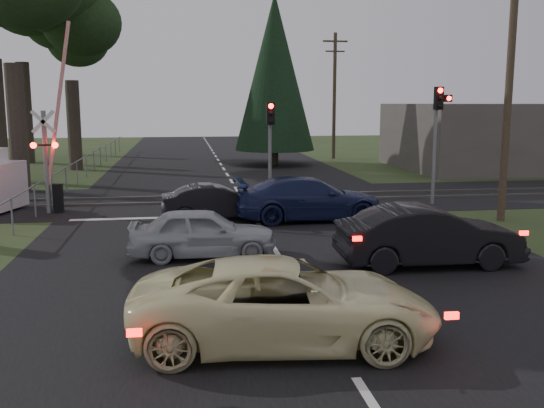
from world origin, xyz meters
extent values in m
plane|color=#283C1B|center=(0.00, 0.00, 0.00)|extent=(120.00, 120.00, 0.00)
cube|color=black|center=(0.00, 10.00, 0.01)|extent=(14.00, 100.00, 0.01)
cube|color=black|center=(0.00, 12.00, 0.01)|extent=(120.00, 8.00, 0.01)
cube|color=silver|center=(0.00, 8.20, 0.01)|extent=(13.00, 0.35, 0.00)
cube|color=#59544C|center=(0.00, 11.20, 0.05)|extent=(120.00, 0.12, 0.10)
cube|color=#59544C|center=(0.00, 12.80, 0.05)|extent=(120.00, 0.12, 0.10)
cylinder|color=slate|center=(-7.50, 9.80, 1.90)|extent=(0.18, 0.18, 3.80)
cube|color=white|center=(-7.50, 9.70, 3.40)|extent=(0.88, 0.03, 0.88)
cube|color=white|center=(-7.50, 9.70, 3.40)|extent=(0.88, 0.03, 0.88)
cube|color=black|center=(-7.50, 9.72, 2.55)|extent=(0.90, 0.06, 0.06)
sphere|color=#FF0C07|center=(-7.88, 9.65, 2.55)|extent=(0.22, 0.22, 0.22)
sphere|color=#FF0C07|center=(-7.12, 9.65, 2.55)|extent=(0.22, 0.22, 0.22)
cube|color=black|center=(-7.15, 9.80, 0.55)|extent=(0.35, 0.25, 1.10)
cube|color=red|center=(-6.95, 9.80, 4.00)|extent=(1.16, 0.10, 5.93)
cylinder|color=slate|center=(7.50, 9.60, 1.90)|extent=(0.14, 0.14, 3.80)
cube|color=black|center=(7.50, 9.42, 4.25)|extent=(0.32, 0.24, 0.90)
sphere|color=#FF0C07|center=(7.50, 9.29, 4.55)|extent=(0.20, 0.20, 0.20)
sphere|color=black|center=(7.50, 9.29, 4.25)|extent=(0.18, 0.18, 0.18)
sphere|color=black|center=(7.50, 9.29, 3.95)|extent=(0.18, 0.18, 0.18)
cube|color=black|center=(7.88, 9.42, 4.25)|extent=(0.28, 0.22, 0.28)
sphere|color=#FF0C07|center=(7.88, 9.30, 4.25)|extent=(0.18, 0.18, 0.18)
cylinder|color=slate|center=(1.00, 10.80, 1.60)|extent=(0.14, 0.14, 3.20)
cube|color=black|center=(1.00, 10.62, 3.65)|extent=(0.32, 0.24, 0.90)
sphere|color=#FF0C07|center=(1.00, 10.49, 3.95)|extent=(0.20, 0.20, 0.20)
sphere|color=black|center=(1.00, 10.49, 3.65)|extent=(0.18, 0.18, 0.18)
sphere|color=black|center=(1.00, 10.49, 3.35)|extent=(0.18, 0.18, 0.18)
cylinder|color=#4C3D2D|center=(8.50, 6.00, 4.50)|extent=(0.26, 0.26, 9.00)
cylinder|color=#4C3D2D|center=(8.50, 30.00, 4.50)|extent=(0.26, 0.26, 9.00)
cube|color=#4C3D2D|center=(8.50, 30.00, 8.40)|extent=(1.80, 0.12, 0.12)
cube|color=#4C3D2D|center=(8.50, 30.00, 7.70)|extent=(1.40, 0.10, 0.10)
cylinder|color=#4C3D2D|center=(8.50, 55.00, 4.50)|extent=(0.26, 0.26, 9.00)
cube|color=#4C3D2D|center=(8.50, 55.00, 8.40)|extent=(1.80, 0.12, 0.12)
cube|color=#4C3D2D|center=(8.50, 55.00, 7.70)|extent=(1.40, 0.10, 0.10)
cylinder|color=#473D33|center=(-10.00, 16.00, 2.93)|extent=(0.83, 0.83, 5.85)
cylinder|color=#473D33|center=(-9.00, 25.00, 2.70)|extent=(0.80, 0.80, 5.40)
ellipsoid|color=black|center=(-9.00, 25.00, 9.60)|extent=(6.00, 6.00, 7.20)
cylinder|color=#473D33|center=(-13.00, 30.00, 3.38)|extent=(0.89, 0.89, 6.75)
cylinder|color=#473D33|center=(-11.00, 36.00, 2.70)|extent=(0.80, 0.80, 5.40)
ellipsoid|color=black|center=(-11.00, 36.00, 9.60)|extent=(6.00, 6.00, 7.20)
cylinder|color=#473D33|center=(3.50, 26.00, 1.00)|extent=(0.50, 0.50, 2.00)
cone|color=black|center=(3.50, 26.00, 6.00)|extent=(5.20, 5.20, 10.00)
cube|color=#59514C|center=(18.00, 22.00, 2.00)|extent=(14.00, 10.00, 4.00)
imported|color=beige|center=(-0.83, -3.70, 0.73)|extent=(5.43, 2.90, 1.45)
imported|color=black|center=(3.60, 0.71, 0.76)|extent=(4.64, 1.66, 1.52)
imported|color=#A9AEB2|center=(-2.02, 2.40, 0.67)|extent=(3.95, 1.70, 1.33)
imported|color=#171E46|center=(1.85, 7.07, 0.76)|extent=(5.27, 2.24, 1.52)
imported|color=black|center=(-1.40, 7.69, 0.62)|extent=(3.83, 1.58, 1.23)
camera|label=1|loc=(-2.50, -13.47, 4.11)|focal=40.00mm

